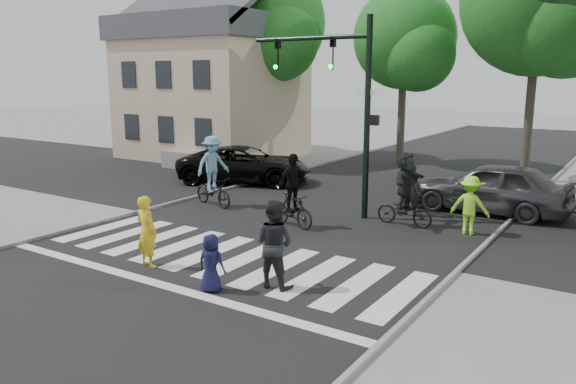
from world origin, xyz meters
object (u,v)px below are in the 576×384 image
at_px(pedestrian_woman, 147,231).
at_px(car_grey, 491,188).
at_px(pedestrian_child, 211,263).
at_px(car_suv, 245,165).
at_px(cyclist_mid, 292,197).
at_px(pedestrian_adult, 274,244).
at_px(traffic_signal, 342,88).
at_px(cyclist_right, 405,193).
at_px(cyclist_left, 213,176).

distance_m(pedestrian_woman, car_grey, 10.87).
bearing_deg(car_grey, pedestrian_child, -15.16).
distance_m(pedestrian_child, car_suv, 11.67).
bearing_deg(cyclist_mid, pedestrian_child, -75.46).
bearing_deg(pedestrian_adult, car_grey, -105.83).
relative_size(traffic_signal, cyclist_mid, 2.81).
relative_size(pedestrian_adult, cyclist_right, 0.86).
height_order(traffic_signal, cyclist_right, traffic_signal).
distance_m(pedestrian_child, cyclist_right, 7.06).
height_order(pedestrian_adult, cyclist_mid, cyclist_mid).
bearing_deg(cyclist_right, cyclist_left, -170.02).
height_order(traffic_signal, car_grey, traffic_signal).
xyz_separation_m(traffic_signal, pedestrian_woman, (-1.37, -6.73, -3.07)).
height_order(pedestrian_woman, car_grey, pedestrian_woman).
xyz_separation_m(traffic_signal, cyclist_mid, (-0.47, -2.03, -3.02)).
relative_size(traffic_signal, pedestrian_adult, 3.25).
height_order(car_suv, car_grey, car_grey).
distance_m(cyclist_right, car_suv, 8.38).
xyz_separation_m(cyclist_right, car_suv, (-7.92, 2.72, -0.22)).
height_order(pedestrian_child, cyclist_left, cyclist_left).
bearing_deg(car_suv, cyclist_left, -179.56).
bearing_deg(cyclist_mid, traffic_signal, 77.11).
bearing_deg(pedestrian_woman, car_grey, -112.47).
height_order(cyclist_left, car_grey, cyclist_left).
height_order(pedestrian_child, cyclist_mid, cyclist_mid).
height_order(pedestrian_child, car_suv, car_suv).
bearing_deg(car_suv, pedestrian_adult, -161.98).
relative_size(traffic_signal, pedestrian_child, 5.00).
bearing_deg(cyclist_left, pedestrian_adult, -39.96).
distance_m(traffic_signal, pedestrian_child, 7.85).
bearing_deg(car_grey, cyclist_left, -61.16).
relative_size(pedestrian_child, cyclist_left, 0.51).
bearing_deg(cyclist_mid, pedestrian_adult, -61.84).
xyz_separation_m(traffic_signal, cyclist_left, (-4.11, -1.26, -2.88)).
height_order(pedestrian_woman, cyclist_right, cyclist_right).
height_order(cyclist_mid, car_grey, cyclist_mid).
relative_size(cyclist_left, cyclist_mid, 1.10).
bearing_deg(pedestrian_adult, cyclist_right, -96.60).
relative_size(cyclist_left, cyclist_right, 1.09).
height_order(pedestrian_child, cyclist_right, cyclist_right).
xyz_separation_m(pedestrian_adult, cyclist_left, (-5.85, 4.90, 0.10)).
xyz_separation_m(pedestrian_child, pedestrian_adult, (0.90, 0.91, 0.32)).
bearing_deg(cyclist_mid, cyclist_right, 35.39).
bearing_deg(car_grey, pedestrian_woman, -26.92).
bearing_deg(cyclist_left, cyclist_right, 9.98).
xyz_separation_m(pedestrian_child, cyclist_mid, (-1.31, 5.04, 0.28)).
height_order(pedestrian_adult, cyclist_right, cyclist_right).
relative_size(pedestrian_woman, pedestrian_adult, 0.90).
bearing_deg(pedestrian_adult, car_suv, -51.83).
distance_m(cyclist_left, cyclist_mid, 3.73).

